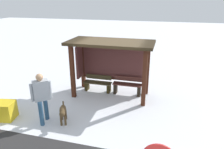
{
  "coord_description": "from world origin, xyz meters",
  "views": [
    {
      "loc": [
        2.15,
        -7.83,
        3.96
      ],
      "look_at": [
        0.18,
        -0.46,
        1.12
      ],
      "focal_mm": 33.39,
      "sensor_mm": 36.0,
      "label": 1
    }
  ],
  "objects_px": {
    "bench_center_inside": "(127,86)",
    "grit_bin": "(4,111)",
    "bus_shelter": "(110,54)",
    "person_walking": "(42,94)",
    "dog": "(63,112)",
    "bench_left_inside": "(98,84)"
  },
  "relations": [
    {
      "from": "bus_shelter",
      "to": "dog",
      "type": "distance_m",
      "value": 3.06
    },
    {
      "from": "bus_shelter",
      "to": "bench_center_inside",
      "type": "xyz_separation_m",
      "value": [
        0.75,
        0.12,
        -1.39
      ]
    },
    {
      "from": "bench_left_inside",
      "to": "person_walking",
      "type": "xyz_separation_m",
      "value": [
        -0.94,
        -2.85,
        0.7
      ]
    },
    {
      "from": "person_walking",
      "to": "grit_bin",
      "type": "distance_m",
      "value": 1.63
    },
    {
      "from": "bench_left_inside",
      "to": "grit_bin",
      "type": "distance_m",
      "value": 3.84
    },
    {
      "from": "dog",
      "to": "grit_bin",
      "type": "bearing_deg",
      "value": -172.57
    },
    {
      "from": "bench_left_inside",
      "to": "dog",
      "type": "relative_size",
      "value": 1.57
    },
    {
      "from": "bench_left_inside",
      "to": "person_walking",
      "type": "bearing_deg",
      "value": -108.2
    },
    {
      "from": "dog",
      "to": "grit_bin",
      "type": "height_order",
      "value": "grit_bin"
    },
    {
      "from": "grit_bin",
      "to": "dog",
      "type": "bearing_deg",
      "value": 7.43
    },
    {
      "from": "bench_left_inside",
      "to": "bench_center_inside",
      "type": "distance_m",
      "value": 1.33
    },
    {
      "from": "bench_left_inside",
      "to": "person_walking",
      "type": "height_order",
      "value": "person_walking"
    },
    {
      "from": "bus_shelter",
      "to": "person_walking",
      "type": "relative_size",
      "value": 1.97
    },
    {
      "from": "bus_shelter",
      "to": "bench_left_inside",
      "type": "xyz_separation_m",
      "value": [
        -0.58,
        0.12,
        -1.43
      ]
    },
    {
      "from": "bus_shelter",
      "to": "person_walking",
      "type": "height_order",
      "value": "bus_shelter"
    },
    {
      "from": "bench_center_inside",
      "to": "bench_left_inside",
      "type": "bearing_deg",
      "value": 179.87
    },
    {
      "from": "dog",
      "to": "bench_left_inside",
      "type": "bearing_deg",
      "value": 83.89
    },
    {
      "from": "bus_shelter",
      "to": "grit_bin",
      "type": "distance_m",
      "value": 4.39
    },
    {
      "from": "bench_center_inside",
      "to": "grit_bin",
      "type": "bearing_deg",
      "value": -141.06
    },
    {
      "from": "person_walking",
      "to": "grit_bin",
      "type": "relative_size",
      "value": 2.48
    },
    {
      "from": "bus_shelter",
      "to": "grit_bin",
      "type": "xyz_separation_m",
      "value": [
        -2.97,
        -2.89,
        -1.45
      ]
    },
    {
      "from": "grit_bin",
      "to": "bench_left_inside",
      "type": "bearing_deg",
      "value": 51.57
    }
  ]
}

